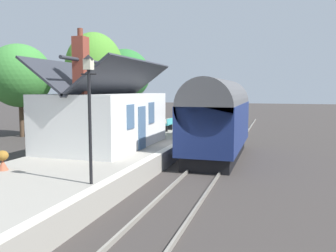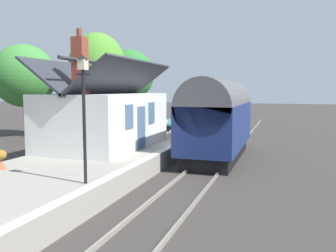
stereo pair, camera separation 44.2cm
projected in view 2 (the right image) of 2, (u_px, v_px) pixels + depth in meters
ground_plane at (199, 159)px, 18.94m from camera, size 160.00×160.00×0.00m
platform at (134, 148)px, 20.07m from camera, size 32.00×5.53×0.84m
platform_edge_coping at (178, 143)px, 19.22m from camera, size 32.00×0.36×0.02m
rail_near at (229, 160)px, 18.43m from camera, size 52.00×0.08×0.14m
rail_far at (202, 158)px, 18.88m from camera, size 52.00×0.08×0.14m
train at (218, 118)px, 19.02m from camera, size 8.38×2.73×4.32m
station_building at (106, 117)px, 18.08m from camera, size 7.76×4.37×5.58m
bench_near_building at (171, 124)px, 24.90m from camera, size 1.40×0.43×0.88m
bench_mid_platform at (181, 122)px, 26.73m from camera, size 1.41×0.47×0.88m
planter_edge_near at (1, 159)px, 12.85m from camera, size 0.43×0.43×0.73m
planter_bench_left at (189, 131)px, 22.86m from camera, size 0.78×0.32×0.55m
planter_corner_building at (156, 121)px, 29.62m from camera, size 1.09×0.32×0.58m
planter_bench_right at (151, 123)px, 27.73m from camera, size 0.95×0.32×0.54m
lamp_post_platform at (84, 95)px, 10.69m from camera, size 0.32×0.50×3.95m
station_sign_board at (186, 117)px, 22.58m from camera, size 0.96×0.06×1.57m
tree_far_left at (129, 75)px, 34.08m from camera, size 5.14×4.81×7.62m
tree_distant at (98, 69)px, 27.12m from camera, size 4.80×4.33×8.08m
tree_mid_background at (24, 76)px, 27.85m from camera, size 4.92×5.00×7.30m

